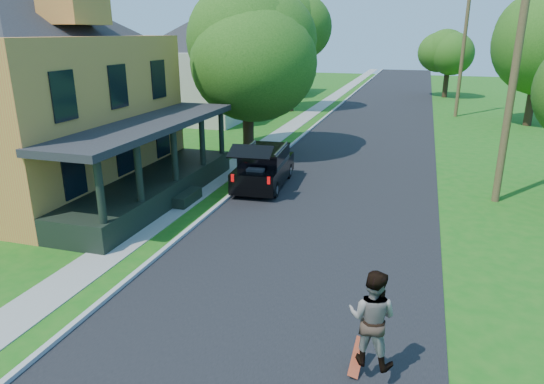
% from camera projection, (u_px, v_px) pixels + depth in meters
% --- Properties ---
extents(ground, '(140.00, 140.00, 0.00)m').
position_uv_depth(ground, '(275.00, 303.00, 11.95)').
color(ground, '#145B12').
rests_on(ground, ground).
extents(street, '(8.00, 120.00, 0.02)m').
position_uv_depth(street, '(367.00, 139.00, 30.10)').
color(street, black).
rests_on(street, ground).
extents(curb, '(0.15, 120.00, 0.12)m').
position_uv_depth(curb, '(304.00, 135.00, 31.23)').
color(curb, '#9F9F9A').
rests_on(curb, ground).
extents(sidewalk, '(1.30, 120.00, 0.03)m').
position_uv_depth(sidewalk, '(281.00, 134.00, 31.66)').
color(sidewalk, gray).
rests_on(sidewalk, ground).
extents(front_walk, '(6.50, 1.20, 0.03)m').
position_uv_depth(front_walk, '(97.00, 193.00, 20.04)').
color(front_walk, gray).
rests_on(front_walk, ground).
extents(main_house, '(15.56, 15.56, 10.10)m').
position_uv_depth(main_house, '(13.00, 69.00, 19.41)').
color(main_house, gold).
rests_on(main_house, ground).
extents(neighbor_house_mid, '(12.78, 12.78, 8.30)m').
position_uv_depth(neighbor_house_mid, '(194.00, 62.00, 36.17)').
color(neighbor_house_mid, '#B7B2A2').
rests_on(neighbor_house_mid, ground).
extents(neighbor_house_far, '(12.78, 12.78, 8.30)m').
position_uv_depth(neighbor_house_far, '(261.00, 53.00, 50.69)').
color(neighbor_house_far, '#B7B2A2').
rests_on(neighbor_house_far, ground).
extents(black_suv, '(2.12, 4.83, 2.20)m').
position_uv_depth(black_suv, '(264.00, 167.00, 20.74)').
color(black_suv, black).
rests_on(black_suv, ground).
extents(skateboarder, '(1.05, 0.88, 1.92)m').
position_uv_depth(skateboarder, '(372.00, 318.00, 8.96)').
color(skateboarder, black).
rests_on(skateboarder, ground).
extents(skateboard, '(0.27, 0.69, 0.59)m').
position_uv_depth(skateboard, '(357.00, 358.00, 9.45)').
color(skateboard, '#A02B0D').
rests_on(skateboard, ground).
extents(tree_left_mid, '(7.34, 7.50, 9.09)m').
position_uv_depth(tree_left_mid, '(247.00, 44.00, 25.34)').
color(tree_left_mid, black).
rests_on(tree_left_mid, ground).
extents(tree_left_far, '(6.18, 6.08, 9.66)m').
position_uv_depth(tree_left_far, '(290.00, 31.00, 38.84)').
color(tree_left_far, black).
rests_on(tree_left_far, ground).
extents(tree_right_mid, '(7.53, 7.37, 9.51)m').
position_uv_depth(tree_right_mid, '(541.00, 37.00, 32.70)').
color(tree_right_mid, black).
rests_on(tree_right_mid, ground).
extents(tree_right_far, '(5.72, 5.44, 7.21)m').
position_uv_depth(tree_right_far, '(449.00, 50.00, 47.96)').
color(tree_right_far, black).
rests_on(tree_right_far, ground).
extents(utility_pole_near, '(1.72, 0.68, 10.51)m').
position_uv_depth(utility_pole_near, '(517.00, 59.00, 17.44)').
color(utility_pole_near, '#463820').
rests_on(utility_pole_near, ground).
extents(utility_pole_far, '(1.70, 0.47, 11.01)m').
position_uv_depth(utility_pole_far, '(464.00, 41.00, 36.47)').
color(utility_pole_far, '#463820').
rests_on(utility_pole_far, ground).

